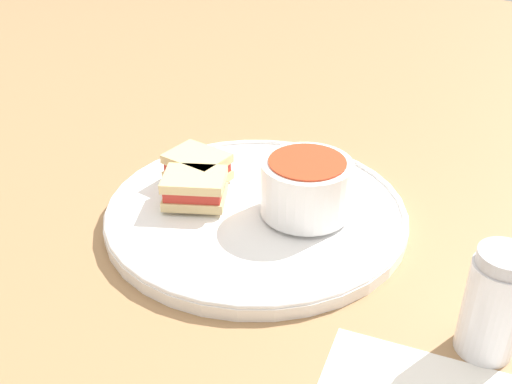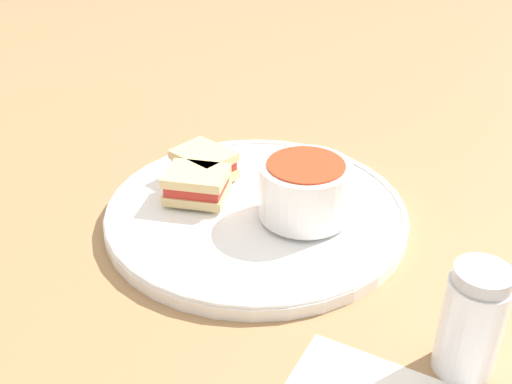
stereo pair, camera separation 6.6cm
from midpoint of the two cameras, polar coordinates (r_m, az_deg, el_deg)
The scene contains 7 objects.
ground_plane at distance 0.68m, azimuth 2.78°, elevation -2.62°, with size 2.40×2.40×0.00m, color #9E754C.
plate at distance 0.67m, azimuth 2.81°, elevation -1.95°, with size 0.34×0.34×0.02m.
soup_bowl at distance 0.64m, azimuth 7.62°, elevation 0.16°, with size 0.10×0.10×0.06m.
spoon at distance 0.75m, azimuth 6.97°, elevation 2.78°, with size 0.04×0.10×0.01m.
sandwich_half_near at distance 0.71m, azimuth -2.28°, elevation 2.65°, with size 0.06×0.07×0.03m.
sandwich_half_far at distance 0.67m, azimuth -2.90°, elevation 0.63°, with size 0.08×0.09×0.03m.
salt_shaker at distance 0.51m, azimuth 23.43°, elevation -11.44°, with size 0.05×0.05×0.10m.
Camera 2 is at (0.39, 0.41, 0.37)m, focal length 42.00 mm.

